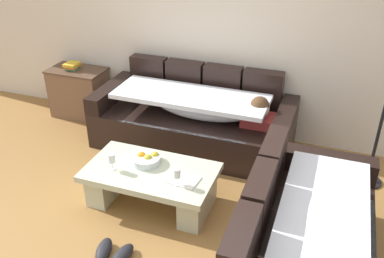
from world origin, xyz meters
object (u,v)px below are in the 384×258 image
couch_near_window (303,249)px  wine_glass_near_right (177,174)px  fruit_bowl (146,159)px  side_cabinet (79,92)px  couch_along_wall (196,120)px  wine_glass_near_left (112,159)px  book_stack_on_cabinet (72,66)px  open_magazine (183,180)px  pair_of_shoes (113,253)px  coffee_table (151,182)px

couch_near_window → wine_glass_near_right: size_ratio=11.92×
fruit_bowl → side_cabinet: side_cabinet is taller
couch_along_wall → wine_glass_near_left: couch_along_wall is taller
fruit_bowl → couch_along_wall: bearing=83.7°
couch_near_window → book_stack_on_cabinet: bearing=59.4°
open_magazine → pair_of_shoes: open_magazine is taller
couch_along_wall → fruit_bowl: bearing=-96.3°
couch_along_wall → coffee_table: (-0.03, -1.15, -0.09)m
couch_near_window → wine_glass_near_right: bearing=72.3°
wine_glass_near_right → side_cabinet: size_ratio=0.23×
wine_glass_near_right → couch_along_wall: bearing=102.3°
book_stack_on_cabinet → couch_along_wall: bearing=-7.4°
couch_near_window → pair_of_shoes: bearing=100.0°
wine_glass_near_left → open_magazine: wine_glass_near_left is taller
wine_glass_near_right → pair_of_shoes: wine_glass_near_right is taller
coffee_table → pair_of_shoes: 0.77m
couch_along_wall → book_stack_on_cabinet: 1.80m
wine_glass_near_right → side_cabinet: side_cabinet is taller
coffee_table → open_magazine: (0.34, -0.05, 0.15)m
coffee_table → fruit_bowl: 0.22m
wine_glass_near_right → side_cabinet: 2.50m
couch_near_window → pair_of_shoes: size_ratio=5.89×
couch_near_window → fruit_bowl: (-1.52, 0.58, 0.08)m
open_magazine → couch_along_wall: bearing=110.0°
side_cabinet → book_stack_on_cabinet: bearing=-179.3°
wine_glass_near_right → coffee_table: bearing=157.8°
couch_near_window → book_stack_on_cabinet: (-3.16, 1.87, 0.35)m
open_magazine → pair_of_shoes: size_ratio=0.83×
wine_glass_near_right → pair_of_shoes: bearing=-117.5°
couch_along_wall → couch_near_window: same height
wine_glass_near_right → side_cabinet: bearing=142.7°
couch_near_window → book_stack_on_cabinet: 3.69m
couch_near_window → wine_glass_near_left: couch_near_window is taller
wine_glass_near_right → open_magazine: bearing=73.8°
couch_near_window → book_stack_on_cabinet: couch_near_window is taller
couch_near_window → side_cabinet: bearing=59.0°
wine_glass_near_right → book_stack_on_cabinet: (-2.03, 1.51, 0.19)m
coffee_table → wine_glass_near_right: wine_glass_near_right is taller
pair_of_shoes → book_stack_on_cabinet: bearing=128.9°
couch_near_window → coffee_table: couch_near_window is taller
couch_near_window → side_cabinet: size_ratio=2.75×
couch_along_wall → book_stack_on_cabinet: size_ratio=10.29×
coffee_table → book_stack_on_cabinet: book_stack_on_cabinet is taller
wine_glass_near_left → book_stack_on_cabinet: 2.05m
open_magazine → wine_glass_near_left: bearing=-168.6°
side_cabinet → book_stack_on_cabinet: (-0.05, -0.00, 0.36)m
fruit_bowl → wine_glass_near_right: bearing=-29.3°
book_stack_on_cabinet → pair_of_shoes: 2.80m
side_cabinet → pair_of_shoes: bearing=-52.0°
coffee_table → pair_of_shoes: coffee_table is taller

